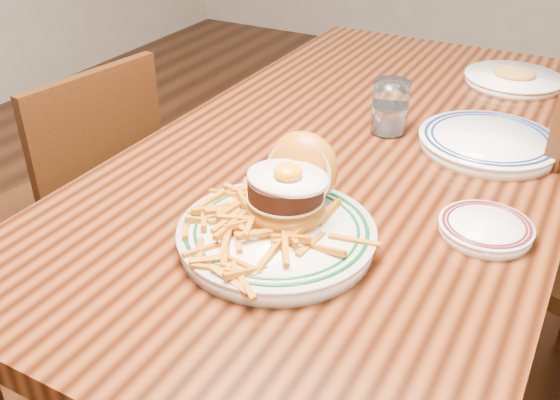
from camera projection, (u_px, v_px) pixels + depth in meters
The scene contains 8 objects.
floor at pixel (344, 391), 1.71m from camera, with size 6.00×6.00×0.00m, color black.
table at pixel (360, 181), 1.36m from camera, with size 0.85×1.60×0.75m.
chair_left at pixel (84, 200), 1.71m from camera, with size 0.44×0.44×0.83m.
main_plate at pixel (281, 217), 1.00m from camera, with size 0.32×0.33×0.15m.
side_plate at pixel (486, 228), 1.02m from camera, with size 0.15×0.15×0.02m.
rear_plate at pixel (488, 141), 1.29m from camera, with size 0.29×0.29×0.03m.
water_glass at pixel (390, 110), 1.35m from camera, with size 0.08×0.08×0.12m.
far_plate at pixel (513, 79), 1.62m from camera, with size 0.25×0.25×0.04m.
Camera 1 is at (0.42, -1.13, 1.33)m, focal length 40.00 mm.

